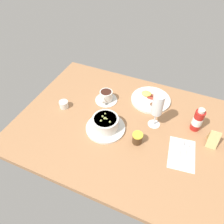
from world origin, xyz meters
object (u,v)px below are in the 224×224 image
breakfast_plate (151,99)px  menu_card (214,138)px  creamer_jug (64,104)px  sauce_bottle_red (198,120)px  wine_glass (158,106)px  jam_jar (137,138)px  coffee_cup (106,97)px  cutlery_setting (182,153)px  porridge_bowl (105,124)px

breakfast_plate → menu_card: menu_card is taller
creamer_jug → sauce_bottle_red: (72.01, 13.61, 4.22)cm
menu_card → creamer_jug: bearing=-175.3°
creamer_jug → wine_glass: size_ratio=0.30×
jam_jar → sauce_bottle_red: size_ratio=0.43×
jam_jar → menu_card: bearing=22.0°
creamer_jug → breakfast_plate: creamer_jug is taller
sauce_bottle_red → menu_card: bearing=-37.7°
jam_jar → breakfast_plate: size_ratio=0.26×
coffee_cup → jam_jar: bearing=-39.3°
wine_glass → jam_jar: size_ratio=3.39×
coffee_cup → creamer_jug: bearing=-143.3°
jam_jar → cutlery_setting: bearing=5.9°
porridge_bowl → creamer_jug: bearing=169.6°
wine_glass → menu_card: wine_glass is taller
porridge_bowl → menu_card: bearing=13.0°
wine_glass → jam_jar: bearing=-107.0°
creamer_jug → breakfast_plate: size_ratio=0.26×
cutlery_setting → sauce_bottle_red: (3.00, 18.37, 6.11)cm
coffee_cup → wine_glass: (31.43, -7.15, 10.64)cm
coffee_cup → wine_glass: size_ratio=0.65×
cutlery_setting → breakfast_plate: size_ratio=0.86×
porridge_bowl → cutlery_setting: porridge_bowl is taller
creamer_jug → menu_card: bearing=4.7°
porridge_bowl → jam_jar: bearing=-5.4°
coffee_cup → breakfast_plate: 26.66cm
jam_jar → breakfast_plate: 32.74cm
cutlery_setting → menu_card: bearing=43.8°
coffee_cup → cutlery_setting: bearing=-22.0°
porridge_bowl → sauce_bottle_red: (43.03, 18.94, 2.58)cm
wine_glass → jam_jar: wine_glass is taller
sauce_bottle_red → porridge_bowl: bearing=-156.2°
porridge_bowl → menu_card: size_ratio=2.25×
breakfast_plate → porridge_bowl: bearing=-116.7°
coffee_cup → jam_jar: (26.90, -22.01, 0.08)cm
sauce_bottle_red → menu_card: 11.45cm
sauce_bottle_red → menu_card: (8.95, -6.91, -1.81)cm
cutlery_setting → sauce_bottle_red: size_ratio=1.44×
porridge_bowl → cutlery_setting: bearing=0.8°
coffee_cup → breakfast_plate: (24.39, 10.57, -2.02)cm
porridge_bowl → coffee_cup: (-8.89, 20.29, -0.83)cm
porridge_bowl → cutlery_setting: size_ratio=1.03×
porridge_bowl → creamer_jug: (-28.99, 5.33, -1.63)cm
menu_card → sauce_bottle_red: bearing=142.3°
wine_glass → sauce_bottle_red: bearing=15.8°
cutlery_setting → porridge_bowl: bearing=-179.2°
wine_glass → breakfast_plate: wine_glass is taller
porridge_bowl → wine_glass: 27.88cm
cutlery_setting → creamer_jug: (-69.01, 4.76, 1.89)cm
cutlery_setting → creamer_jug: 69.20cm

